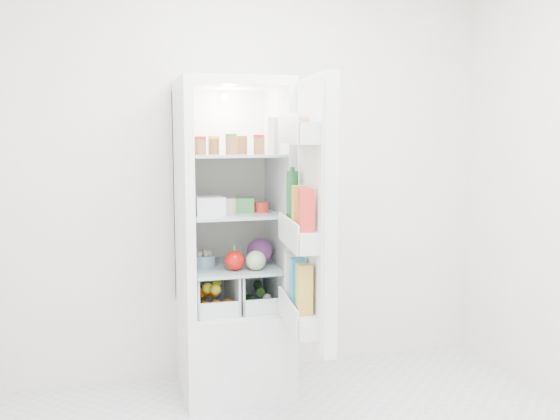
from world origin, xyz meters
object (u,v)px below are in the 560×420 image
object	(u,v)px
red_cabbage	(260,251)
fridge_door	(310,217)
mushroom_bowl	(204,260)
refrigerator	(232,277)

from	to	relation	value
red_cabbage	fridge_door	distance (m)	0.64
red_cabbage	mushroom_bowl	xyz separation A→B (m)	(-0.32, 0.04, -0.04)
fridge_door	refrigerator	bearing A→B (deg)	28.81
mushroom_bowl	fridge_door	xyz separation A→B (m)	(0.44, -0.62, 0.31)
refrigerator	fridge_door	bearing A→B (deg)	-66.97
red_cabbage	mushroom_bowl	bearing A→B (deg)	172.18
red_cabbage	fridge_door	xyz separation A→B (m)	(0.12, -0.57, 0.27)
refrigerator	mushroom_bowl	xyz separation A→B (m)	(-0.17, -0.02, 0.11)
red_cabbage	mushroom_bowl	world-z (taller)	red_cabbage
mushroom_bowl	fridge_door	bearing A→B (deg)	-54.78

